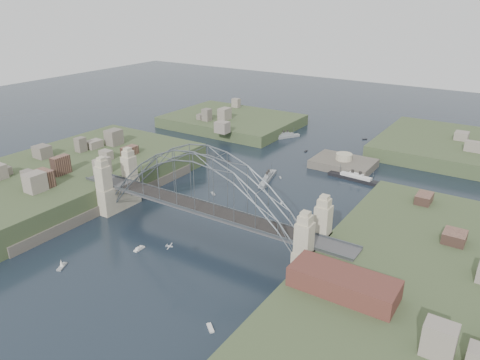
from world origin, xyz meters
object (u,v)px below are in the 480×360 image
at_px(ocean_liner, 356,178).
at_px(fort_island, 343,168).
at_px(wharf_shed, 343,283).
at_px(naval_cruiser_near, 268,178).
at_px(naval_cruiser_far, 285,136).
at_px(bridge, 202,194).

bearing_deg(ocean_liner, fort_island, 130.48).
distance_m(wharf_shed, ocean_liner, 78.35).
distance_m(fort_island, ocean_liner, 13.01).
xyz_separation_m(fort_island, wharf_shed, (32.00, -84.00, 10.34)).
bearing_deg(naval_cruiser_near, fort_island, 56.72).
relative_size(wharf_shed, naval_cruiser_far, 1.53).
relative_size(wharf_shed, naval_cruiser_near, 1.26).
distance_m(bridge, wharf_shed, 46.23).
height_order(fort_island, naval_cruiser_near, fort_island).
xyz_separation_m(bridge, wharf_shed, (44.00, -14.00, -2.32)).
bearing_deg(wharf_shed, bridge, 162.35).
distance_m(naval_cruiser_near, naval_cruiser_far, 51.24).
xyz_separation_m(fort_island, naval_cruiser_near, (-17.29, -26.35, 1.08)).
bearing_deg(naval_cruiser_far, wharf_shed, -57.30).
xyz_separation_m(bridge, fort_island, (12.00, 70.00, -12.66)).
height_order(bridge, wharf_shed, bridge).
bearing_deg(fort_island, wharf_shed, -69.15).
xyz_separation_m(naval_cruiser_far, ocean_liner, (44.11, -31.32, 0.02)).
xyz_separation_m(naval_cruiser_near, ocean_liner, (25.71, 16.49, 0.02)).
distance_m(fort_island, naval_cruiser_far, 41.67).
height_order(wharf_shed, ocean_liner, wharf_shed).
bearing_deg(naval_cruiser_far, fort_island, -31.02).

